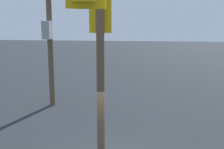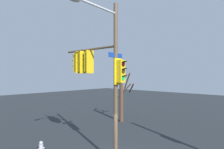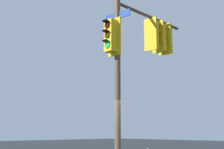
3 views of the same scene
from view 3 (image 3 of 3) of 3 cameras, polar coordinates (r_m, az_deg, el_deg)
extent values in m
cylinder|color=brown|center=(10.47, 1.01, 3.59)|extent=(0.20, 0.20, 8.04)
cylinder|color=brown|center=(12.44, 7.12, 10.40)|extent=(0.29, 3.84, 0.12)
cube|color=yellow|center=(12.30, 7.53, 7.20)|extent=(0.38, 0.33, 1.10)
cube|color=yellow|center=(12.17, 7.08, 7.39)|extent=(0.56, 0.09, 1.30)
cylinder|color=#2F0403|center=(12.54, 7.93, 8.50)|extent=(0.22, 0.05, 0.22)
cube|color=black|center=(12.64, 8.11, 8.93)|extent=(0.22, 0.18, 0.06)
cylinder|color=#352504|center=(12.43, 7.97, 7.02)|extent=(0.22, 0.05, 0.22)
cube|color=black|center=(12.53, 8.15, 7.46)|extent=(0.22, 0.18, 0.06)
cylinder|color=#19D147|center=(12.34, 8.01, 5.51)|extent=(0.22, 0.05, 0.22)
cube|color=black|center=(12.43, 8.19, 5.97)|extent=(0.22, 0.18, 0.06)
cylinder|color=brown|center=(12.50, 7.47, 9.93)|extent=(0.04, 0.04, 0.15)
cube|color=yellow|center=(12.70, 8.93, 6.66)|extent=(0.37, 0.31, 1.10)
cube|color=yellow|center=(12.58, 8.44, 6.83)|extent=(0.56, 0.05, 1.30)
cylinder|color=#2F0403|center=(12.93, 9.35, 7.95)|extent=(0.22, 0.03, 0.22)
cube|color=black|center=(13.02, 9.54, 8.38)|extent=(0.21, 0.16, 0.06)
cylinder|color=#352504|center=(12.83, 9.40, 6.51)|extent=(0.22, 0.03, 0.22)
cube|color=black|center=(12.92, 9.59, 6.95)|extent=(0.21, 0.16, 0.06)
cylinder|color=#19D147|center=(12.73, 9.44, 5.04)|extent=(0.22, 0.03, 0.22)
cube|color=black|center=(12.82, 9.63, 5.50)|extent=(0.21, 0.16, 0.06)
cylinder|color=brown|center=(12.90, 8.85, 9.32)|extent=(0.04, 0.04, 0.15)
cube|color=yellow|center=(13.05, 10.04, 6.24)|extent=(0.39, 0.34, 1.10)
cube|color=yellow|center=(12.91, 9.66, 6.41)|extent=(0.56, 0.10, 1.30)
cylinder|color=#2F0403|center=(13.28, 10.35, 7.48)|extent=(0.22, 0.05, 0.22)
cube|color=black|center=(13.38, 10.49, 7.89)|extent=(0.23, 0.18, 0.06)
cylinder|color=#352504|center=(13.18, 10.40, 6.07)|extent=(0.22, 0.05, 0.22)
cube|color=black|center=(13.28, 10.54, 6.50)|extent=(0.23, 0.18, 0.06)
cylinder|color=#19D147|center=(13.09, 10.45, 4.65)|extent=(0.22, 0.05, 0.22)
cube|color=black|center=(13.19, 10.59, 5.08)|extent=(0.23, 0.18, 0.06)
cylinder|color=brown|center=(13.24, 9.95, 8.83)|extent=(0.04, 0.04, 0.15)
cube|color=yellow|center=(10.40, -0.22, 7.10)|extent=(0.36, 0.30, 1.10)
cube|color=yellow|center=(10.52, 0.46, 6.91)|extent=(0.56, 0.04, 1.30)
cylinder|color=#2F0403|center=(10.41, -0.88, 9.08)|extent=(0.22, 0.03, 0.22)
cube|color=black|center=(10.40, -1.18, 9.80)|extent=(0.21, 0.16, 0.06)
cylinder|color=#352504|center=(10.30, -0.88, 7.29)|extent=(0.22, 0.03, 0.22)
cube|color=black|center=(10.29, -1.19, 8.02)|extent=(0.21, 0.16, 0.06)
cylinder|color=#19D147|center=(10.20, -0.89, 5.47)|extent=(0.22, 0.03, 0.22)
cube|color=black|center=(10.18, -1.20, 6.20)|extent=(0.21, 0.16, 0.06)
cube|color=navy|center=(10.89, 0.99, 10.75)|extent=(1.10, 0.12, 0.24)
cube|color=white|center=(10.90, 1.05, 10.73)|extent=(1.00, 0.09, 0.18)
camera|label=1|loc=(17.09, 17.06, 0.19)|focal=49.44mm
camera|label=2|loc=(14.51, -38.71, 3.54)|focal=29.74mm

